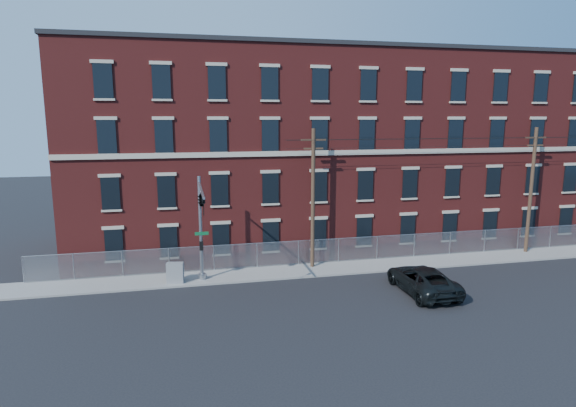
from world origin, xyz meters
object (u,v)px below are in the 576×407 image
(utility_pole_near, at_px, (313,196))
(utility_cabinet, at_px, (175,273))
(pickup_truck, at_px, (422,280))
(traffic_signal_mast, at_px, (201,209))

(utility_pole_near, relative_size, utility_cabinet, 7.40)
(pickup_truck, relative_size, utility_cabinet, 4.41)
(traffic_signal_mast, height_order, utility_pole_near, utility_pole_near)
(traffic_signal_mast, height_order, pickup_truck, traffic_signal_mast)
(traffic_signal_mast, xyz_separation_m, utility_pole_near, (8.00, 3.42, -0.05))
(traffic_signal_mast, relative_size, pickup_truck, 1.17)
(utility_pole_near, height_order, pickup_truck, utility_pole_near)
(pickup_truck, bearing_deg, utility_pole_near, -49.08)
(traffic_signal_mast, distance_m, utility_pole_near, 8.70)
(traffic_signal_mast, relative_size, utility_cabinet, 5.18)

